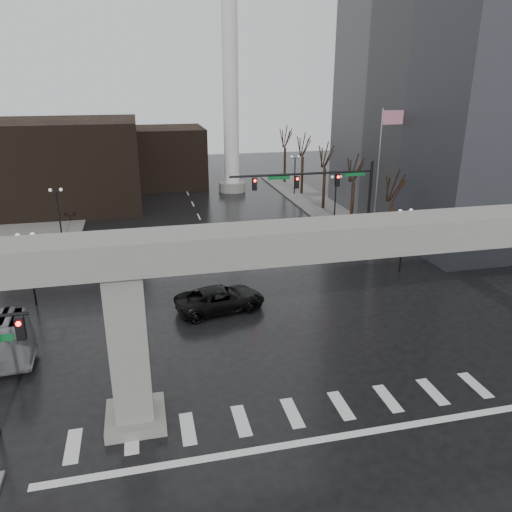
# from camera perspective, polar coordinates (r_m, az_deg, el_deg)

# --- Properties ---
(ground) EXTENTS (160.00, 160.00, 0.00)m
(ground) POSITION_cam_1_polar(r_m,az_deg,el_deg) (24.88, 3.46, -16.10)
(ground) COLOR black
(ground) RESTS_ON ground
(sidewalk_ne) EXTENTS (28.00, 36.00, 0.15)m
(sidewalk_ne) POSITION_cam_1_polar(r_m,az_deg,el_deg) (65.46, 16.56, 6.22)
(sidewalk_ne) COLOR slate
(sidewalk_ne) RESTS_ON ground
(elevated_guideway) EXTENTS (48.00, 2.60, 8.70)m
(elevated_guideway) POSITION_cam_1_polar(r_m,az_deg,el_deg) (21.96, 6.99, -0.86)
(elevated_guideway) COLOR gray
(elevated_guideway) RESTS_ON ground
(office_tower) EXTENTS (22.00, 26.00, 42.00)m
(office_tower) POSITION_cam_1_polar(r_m,az_deg,el_deg) (56.95, 26.07, 24.51)
(office_tower) COLOR slate
(office_tower) RESTS_ON ground
(building_far_left) EXTENTS (16.00, 14.00, 10.00)m
(building_far_left) POSITION_cam_1_polar(r_m,az_deg,el_deg) (62.50, -20.70, 9.77)
(building_far_left) COLOR black
(building_far_left) RESTS_ON ground
(building_far_mid) EXTENTS (10.00, 10.00, 8.00)m
(building_far_mid) POSITION_cam_1_polar(r_m,az_deg,el_deg) (72.13, -10.06, 11.12)
(building_far_mid) COLOR black
(building_far_mid) RESTS_ON ground
(smokestack) EXTENTS (3.60, 3.60, 30.00)m
(smokestack) POSITION_cam_1_polar(r_m,az_deg,el_deg) (66.34, -2.93, 18.76)
(smokestack) COLOR silver
(smokestack) RESTS_ON ground
(signal_mast_arm) EXTENTS (12.12, 0.43, 8.00)m
(signal_mast_arm) POSITION_cam_1_polar(r_m,az_deg,el_deg) (41.81, 8.20, 7.56)
(signal_mast_arm) COLOR black
(signal_mast_arm) RESTS_ON ground
(flagpole_assembly) EXTENTS (2.06, 0.12, 12.00)m
(flagpole_assembly) POSITION_cam_1_polar(r_m,az_deg,el_deg) (46.94, 14.20, 10.61)
(flagpole_assembly) COLOR silver
(flagpole_assembly) RESTS_ON ground
(lamp_right_0) EXTENTS (1.22, 0.32, 5.11)m
(lamp_right_0) POSITION_cam_1_polar(r_m,az_deg,el_deg) (40.10, 16.53, 2.92)
(lamp_right_0) COLOR black
(lamp_right_0) RESTS_ON ground
(lamp_right_1) EXTENTS (1.22, 0.32, 5.11)m
(lamp_right_1) POSITION_cam_1_polar(r_m,az_deg,el_deg) (52.30, 9.10, 7.33)
(lamp_right_1) COLOR black
(lamp_right_1) RESTS_ON ground
(lamp_right_2) EXTENTS (1.22, 0.32, 5.11)m
(lamp_right_2) POSITION_cam_1_polar(r_m,az_deg,el_deg) (65.22, 4.47, 9.98)
(lamp_right_2) COLOR black
(lamp_right_2) RESTS_ON ground
(lamp_left_0) EXTENTS (1.22, 0.32, 5.11)m
(lamp_left_0) POSITION_cam_1_polar(r_m,az_deg,el_deg) (35.84, -24.55, -0.08)
(lamp_left_0) COLOR black
(lamp_left_0) RESTS_ON ground
(lamp_left_1) EXTENTS (1.22, 0.32, 5.11)m
(lamp_left_1) POSITION_cam_1_polar(r_m,az_deg,el_deg) (49.11, -21.71, 5.35)
(lamp_left_1) COLOR black
(lamp_left_1) RESTS_ON ground
(lamp_left_2) EXTENTS (1.22, 0.32, 5.11)m
(lamp_left_2) POSITION_cam_1_polar(r_m,az_deg,el_deg) (62.69, -20.07, 8.45)
(lamp_left_2) COLOR black
(lamp_left_2) RESTS_ON ground
(tree_right_0) EXTENTS (1.09, 1.58, 7.50)m
(tree_right_0) POSITION_cam_1_polar(r_m,az_deg,el_deg) (44.14, 15.11, 3.64)
(tree_right_0) COLOR black
(tree_right_0) RESTS_ON ground
(tree_right_1) EXTENTS (1.09, 1.61, 7.67)m
(tree_right_1) POSITION_cam_1_polar(r_m,az_deg,el_deg) (51.06, 10.97, 6.20)
(tree_right_1) COLOR black
(tree_right_1) RESTS_ON ground
(tree_right_2) EXTENTS (1.10, 1.63, 7.85)m
(tree_right_2) POSITION_cam_1_polar(r_m,az_deg,el_deg) (58.25, 7.80, 8.11)
(tree_right_2) COLOR black
(tree_right_2) RESTS_ON ground
(tree_right_3) EXTENTS (1.11, 1.66, 8.02)m
(tree_right_3) POSITION_cam_1_polar(r_m,az_deg,el_deg) (65.64, 5.33, 9.58)
(tree_right_3) COLOR black
(tree_right_3) RESTS_ON ground
(tree_right_4) EXTENTS (1.12, 1.69, 8.19)m
(tree_right_4) POSITION_cam_1_polar(r_m,az_deg,el_deg) (73.15, 3.34, 10.74)
(tree_right_4) COLOR black
(tree_right_4) RESTS_ON ground
(pickup_truck) EXTENTS (6.28, 3.76, 1.63)m
(pickup_truck) POSITION_cam_1_polar(r_m,az_deg,el_deg) (32.94, -4.09, -4.92)
(pickup_truck) COLOR black
(pickup_truck) RESTS_ON ground
(far_car) EXTENTS (2.36, 4.18, 1.34)m
(far_car) POSITION_cam_1_polar(r_m,az_deg,el_deg) (45.87, -10.92, 1.82)
(far_car) COLOR black
(far_car) RESTS_ON ground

